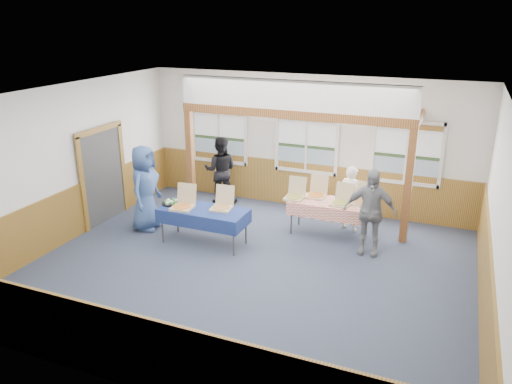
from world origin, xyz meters
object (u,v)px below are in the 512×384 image
at_px(table_right, 330,204).
at_px(woman_black, 221,170).
at_px(woman_white, 350,198).
at_px(person_grey, 370,212).
at_px(table_left, 203,212).
at_px(man_blue, 145,188).

bearing_deg(table_right, woman_black, -174.78).
xyz_separation_m(woman_white, person_grey, (0.59, -0.99, 0.14)).
xyz_separation_m(table_right, woman_white, (0.34, 0.44, 0.03)).
xyz_separation_m(table_left, person_grey, (3.19, 0.85, 0.17)).
bearing_deg(woman_white, person_grey, 135.68).
xyz_separation_m(woman_black, person_grey, (3.92, -1.43, 0.02)).
bearing_deg(person_grey, woman_black, 156.11).
bearing_deg(person_grey, woman_white, 116.83).
height_order(table_left, woman_white, woman_white).
distance_m(woman_white, person_grey, 1.16).
bearing_deg(table_right, person_grey, -8.74).
distance_m(table_right, woman_white, 0.56).
relative_size(man_blue, person_grey, 1.08).
relative_size(table_left, woman_black, 1.15).
height_order(woman_white, man_blue, man_blue).
height_order(woman_black, man_blue, man_blue).
height_order(table_left, woman_black, woman_black).
distance_m(table_right, person_grey, 1.09).
distance_m(woman_white, man_blue, 4.45).
relative_size(table_left, woman_white, 1.33).
xyz_separation_m(table_left, woman_black, (-0.73, 2.28, 0.15)).
bearing_deg(woman_white, table_left, 50.15).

